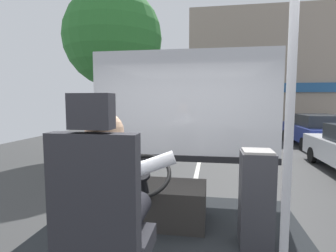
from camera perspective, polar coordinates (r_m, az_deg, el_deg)
name	(u,v)px	position (r m, az deg, el deg)	size (l,w,h in m)	color
ground	(202,150)	(10.87, 7.27, -5.10)	(18.00, 44.00, 0.06)	#3A3A3A
driver_seat	(103,229)	(1.64, -13.86, -20.70)	(0.48, 0.48, 1.32)	black
bus_driver	(110,193)	(1.68, -12.39, -13.81)	(0.76, 0.57, 0.76)	black
steering_console	(153,201)	(2.92, -3.19, -15.89)	(1.10, 0.98, 0.79)	#282623
handrail_pole	(288,150)	(1.45, 24.42, -4.69)	(0.04, 0.04, 2.08)	#B7B7BC
fare_box	(256,199)	(2.52, 18.42, -14.62)	(0.28, 0.28, 0.86)	#333338
windshield_panel	(183,118)	(3.52, 3.28, 1.62)	(2.50, 0.08, 1.48)	silver
street_tree	(113,39)	(10.44, -11.71, 17.94)	(3.58, 3.58, 6.05)	#4C3828
shop_building	(263,72)	(21.42, 19.69, 10.92)	(10.64, 5.10, 8.20)	gray
parked_car_blue	(316,130)	(13.14, 29.20, -0.69)	(1.93, 4.30, 1.37)	navy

